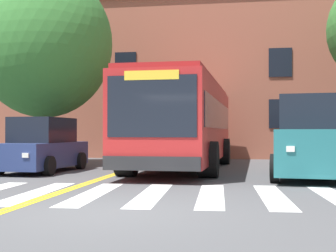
# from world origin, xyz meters

# --- Properties ---
(ground_plane) EXTENTS (120.00, 120.00, 0.00)m
(ground_plane) POSITION_xyz_m (0.00, 0.00, 0.00)
(ground_plane) COLOR #4C4C4F
(crosswalk) EXTENTS (9.59, 4.29, 0.01)m
(crosswalk) POSITION_xyz_m (-0.25, 2.21, 0.00)
(crosswalk) COLOR white
(crosswalk) RESTS_ON ground
(lane_line_yellow_inner) EXTENTS (0.12, 36.00, 0.01)m
(lane_line_yellow_inner) POSITION_xyz_m (-1.76, 16.21, 0.00)
(lane_line_yellow_inner) COLOR gold
(lane_line_yellow_inner) RESTS_ON ground
(lane_line_yellow_outer) EXTENTS (0.12, 36.00, 0.01)m
(lane_line_yellow_outer) POSITION_xyz_m (-1.60, 16.21, 0.00)
(lane_line_yellow_outer) COLOR gold
(lane_line_yellow_outer) RESTS_ON ground
(city_bus) EXTENTS (3.24, 10.91, 3.15)m
(city_bus) POSITION_xyz_m (0.20, 9.43, 1.71)
(city_bus) COLOR #B22323
(city_bus) RESTS_ON ground
(car_navy_near_lane) EXTENTS (2.04, 4.20, 1.82)m
(car_navy_near_lane) POSITION_xyz_m (-4.32, 7.32, 0.83)
(car_navy_near_lane) COLOR navy
(car_navy_near_lane) RESTS_ON ground
(car_teal_far_lane) EXTENTS (2.67, 4.81, 2.34)m
(car_teal_far_lane) POSITION_xyz_m (4.32, 6.33, 1.11)
(car_teal_far_lane) COLOR #236B70
(car_teal_far_lane) RESTS_ON ground
(car_red_behind_bus) EXTENTS (2.74, 5.24, 2.29)m
(car_red_behind_bus) POSITION_xyz_m (-0.02, 19.21, 1.08)
(car_red_behind_bus) COLOR #AD1E1E
(car_red_behind_bus) RESTS_ON ground
(street_tree_curbside_small) EXTENTS (5.63, 5.00, 7.93)m
(street_tree_curbside_small) POSITION_xyz_m (-5.66, 10.40, 4.90)
(street_tree_curbside_small) COLOR brown
(street_tree_curbside_small) RESTS_ON ground
(building_facade) EXTENTS (28.86, 8.40, 8.87)m
(building_facade) POSITION_xyz_m (0.28, 19.72, 4.44)
(building_facade) COLOR #9E5642
(building_facade) RESTS_ON ground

